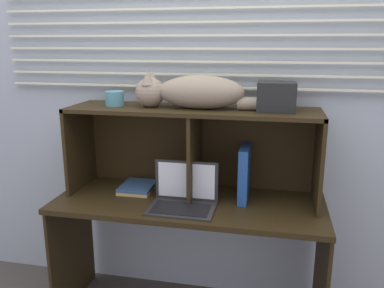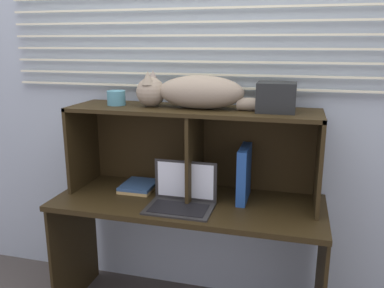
{
  "view_description": "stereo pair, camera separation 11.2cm",
  "coord_description": "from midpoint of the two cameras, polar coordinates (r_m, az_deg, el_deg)",
  "views": [
    {
      "loc": [
        0.45,
        -1.82,
        1.61
      ],
      "look_at": [
        0.0,
        0.31,
        1.06
      ],
      "focal_mm": 37.19,
      "sensor_mm": 36.0,
      "label": 1
    },
    {
      "loc": [
        0.56,
        -1.8,
        1.61
      ],
      "look_at": [
        0.0,
        0.31,
        1.06
      ],
      "focal_mm": 37.19,
      "sensor_mm": 36.0,
      "label": 2
    }
  ],
  "objects": [
    {
      "name": "back_panel_with_blinds",
      "position": [
        2.44,
        2.76,
        5.89
      ],
      "size": [
        4.4,
        0.08,
        2.5
      ],
      "color": "#A8B9C6",
      "rests_on": "ground"
    },
    {
      "name": "desk",
      "position": [
        2.32,
        0.8,
        -11.36
      ],
      "size": [
        1.51,
        0.58,
        0.75
      ],
      "color": "black",
      "rests_on": "ground"
    },
    {
      "name": "hutch_shelf_unit",
      "position": [
        2.28,
        1.71,
        1.38
      ],
      "size": [
        1.41,
        0.37,
        0.51
      ],
      "color": "black",
      "rests_on": "desk"
    },
    {
      "name": "cat",
      "position": [
        2.2,
        1.47,
        7.45
      ],
      "size": [
        0.81,
        0.2,
        0.2
      ],
      "color": "gray",
      "rests_on": "hutch_shelf_unit"
    },
    {
      "name": "laptop",
      "position": [
        2.16,
        -0.0,
        -7.73
      ],
      "size": [
        0.35,
        0.25,
        0.23
      ],
      "color": "#262626",
      "rests_on": "desk"
    },
    {
      "name": "binder_upright",
      "position": [
        2.25,
        8.9,
        -4.23
      ],
      "size": [
        0.05,
        0.25,
        0.31
      ],
      "primitive_type": "cube",
      "color": "#204993",
      "rests_on": "desk"
    },
    {
      "name": "book_stack",
      "position": [
        2.43,
        -6.31,
        -6.05
      ],
      "size": [
        0.19,
        0.23,
        0.04
      ],
      "color": "tan",
      "rests_on": "desk"
    },
    {
      "name": "small_basket",
      "position": [
        2.35,
        -9.46,
        6.53
      ],
      "size": [
        0.11,
        0.11,
        0.08
      ],
      "primitive_type": "cylinder",
      "color": "teal",
      "rests_on": "hutch_shelf_unit"
    },
    {
      "name": "storage_box",
      "position": [
        2.14,
        13.5,
        6.54
      ],
      "size": [
        0.2,
        0.17,
        0.15
      ],
      "primitive_type": "cube",
      "color": "black",
      "rests_on": "hutch_shelf_unit"
    }
  ]
}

